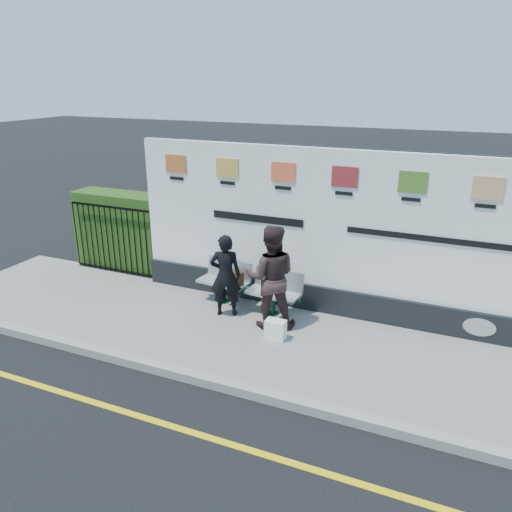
{
  "coord_description": "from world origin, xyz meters",
  "views": [
    {
      "loc": [
        2.42,
        -4.44,
        4.28
      ],
      "look_at": [
        -0.88,
        3.2,
        1.25
      ],
      "focal_mm": 35.0,
      "sensor_mm": 36.0,
      "label": 1
    }
  ],
  "objects_px": {
    "billboard": "(342,246)",
    "woman_right": "(271,277)",
    "bench": "(248,297)",
    "woman_left": "(226,275)"
  },
  "relations": [
    {
      "from": "billboard",
      "to": "woman_right",
      "type": "distance_m",
      "value": 1.42
    },
    {
      "from": "woman_right",
      "to": "billboard",
      "type": "bearing_deg",
      "value": -155.61
    },
    {
      "from": "bench",
      "to": "woman_right",
      "type": "bearing_deg",
      "value": -30.19
    },
    {
      "from": "woman_left",
      "to": "billboard",
      "type": "bearing_deg",
      "value": -175.68
    },
    {
      "from": "woman_left",
      "to": "woman_right",
      "type": "bearing_deg",
      "value": 153.37
    },
    {
      "from": "woman_left",
      "to": "woman_right",
      "type": "relative_size",
      "value": 0.84
    },
    {
      "from": "bench",
      "to": "woman_left",
      "type": "xyz_separation_m",
      "value": [
        -0.26,
        -0.39,
        0.55
      ]
    },
    {
      "from": "woman_left",
      "to": "woman_right",
      "type": "xyz_separation_m",
      "value": [
        0.91,
        -0.09,
        0.15
      ]
    },
    {
      "from": "billboard",
      "to": "woman_left",
      "type": "xyz_separation_m",
      "value": [
        -1.87,
        -0.89,
        -0.53
      ]
    },
    {
      "from": "billboard",
      "to": "woman_right",
      "type": "bearing_deg",
      "value": -134.65
    }
  ]
}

